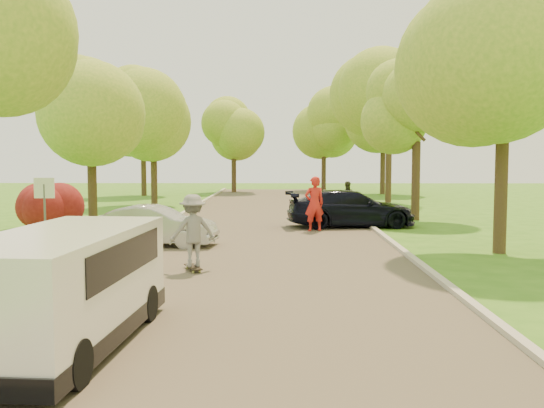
# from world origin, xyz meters

# --- Properties ---
(ground) EXTENTS (100.00, 100.00, 0.00)m
(ground) POSITION_xyz_m (0.00, 0.00, 0.00)
(ground) COLOR #38711B
(ground) RESTS_ON ground
(road) EXTENTS (8.00, 60.00, 0.01)m
(road) POSITION_xyz_m (0.00, 8.00, 0.01)
(road) COLOR #4C4438
(road) RESTS_ON ground
(curb_left) EXTENTS (0.18, 60.00, 0.12)m
(curb_left) POSITION_xyz_m (-4.05, 8.00, 0.06)
(curb_left) COLOR #B2AD9E
(curb_left) RESTS_ON ground
(curb_right) EXTENTS (0.18, 60.00, 0.12)m
(curb_right) POSITION_xyz_m (4.05, 8.00, 0.06)
(curb_right) COLOR #B2AD9E
(curb_right) RESTS_ON ground
(street_sign) EXTENTS (0.55, 0.06, 2.17)m
(street_sign) POSITION_xyz_m (-5.80, 4.00, 1.56)
(street_sign) COLOR #59595E
(street_sign) RESTS_ON ground
(red_shrub) EXTENTS (1.70, 1.70, 1.95)m
(red_shrub) POSITION_xyz_m (-6.30, 5.50, 1.10)
(red_shrub) COLOR #382619
(red_shrub) RESTS_ON ground
(tree_l_midb) EXTENTS (4.30, 4.20, 6.62)m
(tree_l_midb) POSITION_xyz_m (-6.81, 12.00, 4.59)
(tree_l_midb) COLOR #382619
(tree_l_midb) RESTS_ON ground
(tree_l_far) EXTENTS (4.92, 4.80, 7.79)m
(tree_l_far) POSITION_xyz_m (-6.39, 22.00, 5.47)
(tree_l_far) COLOR #382619
(tree_l_far) RESTS_ON ground
(tree_r_mida) EXTENTS (5.13, 5.00, 7.95)m
(tree_r_mida) POSITION_xyz_m (7.02, 5.00, 5.54)
(tree_r_mida) COLOR #382619
(tree_r_mida) RESTS_ON ground
(tree_r_midb) EXTENTS (4.51, 4.40, 7.01)m
(tree_r_midb) POSITION_xyz_m (6.60, 14.00, 4.88)
(tree_r_midb) COLOR #382619
(tree_r_midb) RESTS_ON ground
(tree_r_far) EXTENTS (5.33, 5.20, 8.34)m
(tree_r_far) POSITION_xyz_m (7.23, 24.00, 5.83)
(tree_r_far) COLOR #382619
(tree_r_far) RESTS_ON ground
(tree_bg_a) EXTENTS (5.12, 5.00, 7.72)m
(tree_bg_a) POSITION_xyz_m (-8.78, 30.00, 5.31)
(tree_bg_a) COLOR #382619
(tree_bg_a) RESTS_ON ground
(tree_bg_b) EXTENTS (5.12, 5.00, 7.95)m
(tree_bg_b) POSITION_xyz_m (8.22, 32.00, 5.54)
(tree_bg_b) COLOR #382619
(tree_bg_b) RESTS_ON ground
(tree_bg_c) EXTENTS (4.92, 4.80, 7.33)m
(tree_bg_c) POSITION_xyz_m (-2.79, 34.00, 5.02)
(tree_bg_c) COLOR #382619
(tree_bg_c) RESTS_ON ground
(tree_bg_d) EXTENTS (5.12, 5.00, 7.72)m
(tree_bg_d) POSITION_xyz_m (4.22, 36.00, 5.31)
(tree_bg_d) COLOR #382619
(tree_bg_d) RESTS_ON ground
(minivan) EXTENTS (2.07, 4.63, 1.69)m
(minivan) POSITION_xyz_m (-2.54, -3.69, 0.89)
(minivan) COLOR white
(minivan) RESTS_ON ground
(silver_sedan) EXTENTS (3.91, 1.75, 1.25)m
(silver_sedan) POSITION_xyz_m (-3.30, 6.23, 0.62)
(silver_sedan) COLOR #A3A4A8
(silver_sedan) RESTS_ON ground
(dark_sedan) EXTENTS (5.17, 2.57, 1.44)m
(dark_sedan) POSITION_xyz_m (3.30, 11.32, 0.72)
(dark_sedan) COLOR black
(dark_sedan) RESTS_ON ground
(longboard) EXTENTS (0.56, 0.92, 0.10)m
(longboard) POSITION_xyz_m (-1.53, 2.15, 0.10)
(longboard) COLOR black
(longboard) RESTS_ON ground
(skateboarder) EXTENTS (1.28, 1.02, 1.74)m
(skateboarder) POSITION_xyz_m (-1.53, 2.15, 0.98)
(skateboarder) COLOR slate
(skateboarder) RESTS_ON longboard
(person_striped) EXTENTS (0.84, 0.67, 2.02)m
(person_striped) POSITION_xyz_m (1.80, 9.93, 1.01)
(person_striped) COLOR red
(person_striped) RESTS_ON ground
(person_olive) EXTENTS (0.77, 0.61, 1.53)m
(person_olive) POSITION_xyz_m (3.80, 17.30, 0.77)
(person_olive) COLOR #333620
(person_olive) RESTS_ON ground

